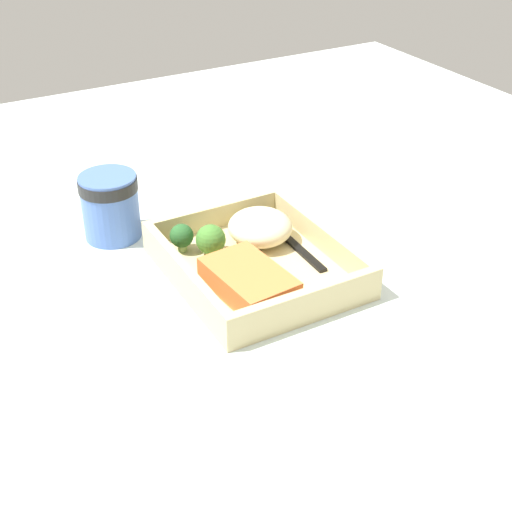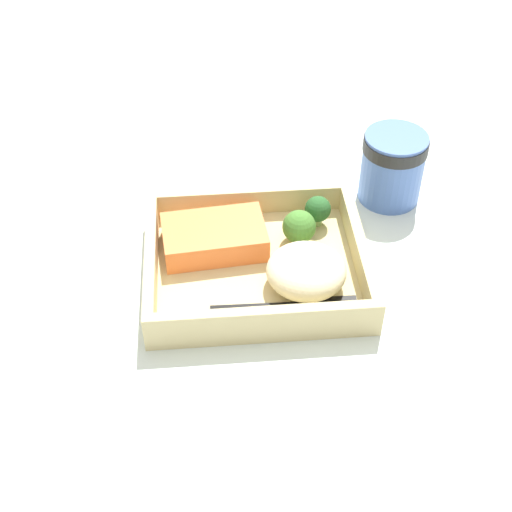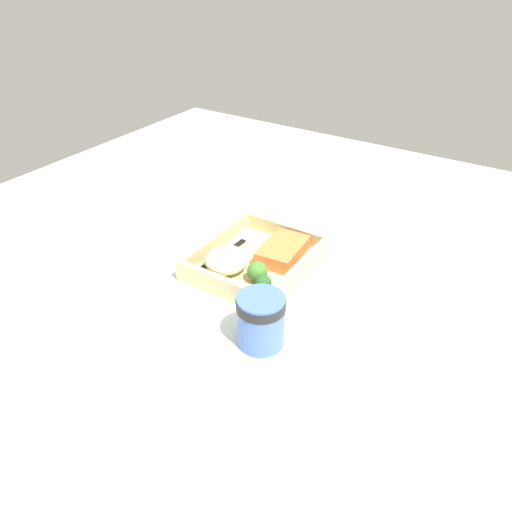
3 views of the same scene
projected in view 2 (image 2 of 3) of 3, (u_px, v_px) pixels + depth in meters
The scene contains 9 objects.
ground_plane at pixel (256, 279), 82.61cm from camera, with size 160.00×160.00×2.00cm, color silver.
takeout_tray at pixel (256, 269), 81.52cm from camera, with size 24.68×20.98×1.20cm, color #CAB984.
tray_rim at pixel (256, 255), 79.99cm from camera, with size 24.68×20.98×3.27cm.
salmon_fillet at pixel (214, 237), 82.36cm from camera, with size 11.77×7.39×3.07cm, color orange.
mashed_potatoes at pixel (306, 271), 77.38cm from camera, with size 8.77×8.60×4.32cm, color beige.
broccoli_floret_1 at pixel (318, 210), 84.93cm from camera, with size 3.15×3.15×3.89cm.
broccoli_floret_2 at pixel (299, 227), 82.65cm from camera, with size 3.93×3.93×4.22cm.
fork at pixel (294, 307), 76.15cm from camera, with size 15.83×2.28×0.44cm.
paper_cup at pixel (393, 164), 88.72cm from camera, with size 8.01×8.01×9.23cm.
Camera 2 is at (-4.91, -58.18, 57.51)cm, focal length 50.00 mm.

